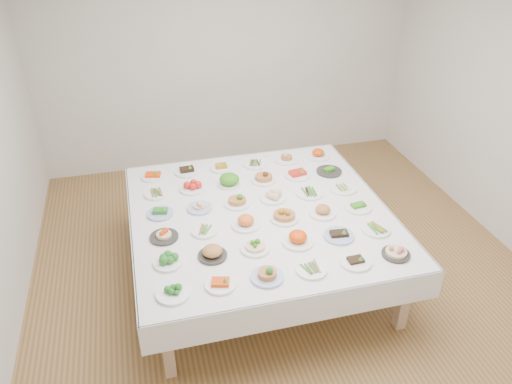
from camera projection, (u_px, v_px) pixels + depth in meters
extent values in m
plane|color=#9A6A40|center=(280.00, 264.00, 5.23)|extent=(5.00, 5.00, 0.00)
cube|color=silver|center=(227.00, 63.00, 6.57)|extent=(5.00, 0.02, 2.80)
cube|color=silver|center=(436.00, 358.00, 2.43)|extent=(5.00, 0.02, 2.80)
cube|color=white|center=(260.00, 214.00, 4.73)|extent=(2.39, 2.39, 0.06)
cube|color=white|center=(233.00, 167.00, 5.77)|extent=(2.41, 0.02, 0.28)
cube|color=white|center=(301.00, 311.00, 3.79)|extent=(2.41, 0.02, 0.28)
cube|color=white|center=(374.00, 207.00, 5.04)|extent=(0.01, 2.41, 0.28)
cube|color=white|center=(133.00, 243.00, 4.53)|extent=(0.02, 2.41, 0.28)
cube|color=tan|center=(167.00, 344.00, 3.86)|extent=(0.09, 0.09, 0.69)
cube|color=tan|center=(404.00, 297.00, 4.30)|extent=(0.09, 0.09, 0.69)
cube|color=tan|center=(148.00, 206.00, 5.54)|extent=(0.09, 0.09, 0.69)
cube|color=tan|center=(320.00, 183.00, 5.98)|extent=(0.09, 0.09, 0.69)
cylinder|color=white|center=(173.00, 293.00, 3.74)|extent=(0.26, 0.26, 0.02)
cylinder|color=white|center=(220.00, 285.00, 3.83)|extent=(0.24, 0.24, 0.02)
cylinder|color=#4C66B2|center=(267.00, 277.00, 3.90)|extent=(0.26, 0.26, 0.02)
cylinder|color=white|center=(311.00, 270.00, 3.98)|extent=(0.25, 0.25, 0.02)
cylinder|color=white|center=(355.00, 262.00, 4.06)|extent=(0.25, 0.25, 0.02)
cylinder|color=#2C2A27|center=(396.00, 254.00, 4.14)|extent=(0.23, 0.23, 0.02)
cylinder|color=white|center=(168.00, 263.00, 4.05)|extent=(0.24, 0.24, 0.02)
cylinder|color=#2C2A27|center=(213.00, 256.00, 4.13)|extent=(0.24, 0.24, 0.02)
cylinder|color=white|center=(255.00, 249.00, 4.21)|extent=(0.25, 0.25, 0.02)
cylinder|color=white|center=(298.00, 242.00, 4.29)|extent=(0.27, 0.27, 0.02)
cylinder|color=#4C66B2|center=(339.00, 236.00, 4.36)|extent=(0.26, 0.26, 0.02)
cylinder|color=white|center=(376.00, 230.00, 4.45)|extent=(0.25, 0.25, 0.02)
cylinder|color=#2C2A27|center=(164.00, 237.00, 4.35)|extent=(0.25, 0.25, 0.02)
cylinder|color=white|center=(205.00, 231.00, 4.43)|extent=(0.23, 0.23, 0.02)
cylinder|color=white|center=(246.00, 225.00, 4.51)|extent=(0.26, 0.26, 0.02)
cylinder|color=white|center=(284.00, 219.00, 4.60)|extent=(0.26, 0.26, 0.02)
cylinder|color=white|center=(323.00, 213.00, 4.67)|extent=(0.25, 0.25, 0.02)
cylinder|color=white|center=(358.00, 208.00, 4.76)|extent=(0.25, 0.25, 0.02)
cylinder|color=#4C66B2|center=(160.00, 214.00, 4.66)|extent=(0.24, 0.24, 0.02)
cylinder|color=#4C66B2|center=(200.00, 208.00, 4.74)|extent=(0.24, 0.24, 0.02)
cylinder|color=white|center=(237.00, 204.00, 4.81)|extent=(0.25, 0.25, 0.02)
cylinder|color=white|center=(273.00, 198.00, 4.90)|extent=(0.25, 0.25, 0.02)
cylinder|color=white|center=(309.00, 193.00, 4.98)|extent=(0.27, 0.27, 0.02)
cylinder|color=white|center=(343.00, 189.00, 5.06)|extent=(0.27, 0.27, 0.02)
cylinder|color=white|center=(157.00, 194.00, 4.97)|extent=(0.24, 0.24, 0.02)
cylinder|color=white|center=(192.00, 189.00, 5.05)|extent=(0.25, 0.25, 0.02)
cylinder|color=white|center=(229.00, 184.00, 5.13)|extent=(0.23, 0.23, 0.02)
cylinder|color=white|center=(264.00, 180.00, 5.21)|extent=(0.26, 0.26, 0.02)
cylinder|color=white|center=(297.00, 176.00, 5.29)|extent=(0.26, 0.26, 0.02)
cylinder|color=#2C2A27|center=(329.00, 172.00, 5.36)|extent=(0.27, 0.27, 0.02)
cylinder|color=white|center=(153.00, 177.00, 5.27)|extent=(0.24, 0.24, 0.02)
cylinder|color=white|center=(187.00, 172.00, 5.35)|extent=(0.26, 0.26, 0.02)
cylinder|color=white|center=(221.00, 169.00, 5.42)|extent=(0.23, 0.23, 0.02)
cylinder|color=white|center=(255.00, 164.00, 5.51)|extent=(0.26, 0.26, 0.02)
cylinder|color=white|center=(286.00, 160.00, 5.59)|extent=(0.26, 0.26, 0.02)
cylinder|color=white|center=(318.00, 156.00, 5.67)|extent=(0.27, 0.27, 0.02)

